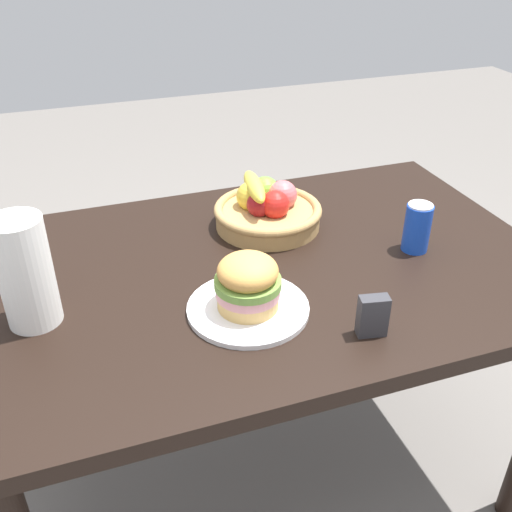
# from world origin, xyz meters

# --- Properties ---
(ground_plane) EXTENTS (8.00, 8.00, 0.00)m
(ground_plane) POSITION_xyz_m (0.00, 0.00, 0.00)
(ground_plane) COLOR slate
(dining_table) EXTENTS (1.40, 0.90, 0.75)m
(dining_table) POSITION_xyz_m (0.00, 0.00, 0.65)
(dining_table) COLOR black
(dining_table) RESTS_ON ground_plane
(plate) EXTENTS (0.26, 0.26, 0.01)m
(plate) POSITION_xyz_m (-0.10, -0.16, 0.76)
(plate) COLOR white
(plate) RESTS_ON dining_table
(sandwich) EXTENTS (0.14, 0.14, 0.12)m
(sandwich) POSITION_xyz_m (-0.10, -0.16, 0.82)
(sandwich) COLOR #DBAD60
(sandwich) RESTS_ON plate
(soda_can) EXTENTS (0.07, 0.07, 0.13)m
(soda_can) POSITION_xyz_m (0.38, -0.06, 0.81)
(soda_can) COLOR blue
(soda_can) RESTS_ON dining_table
(fruit_basket) EXTENTS (0.29, 0.29, 0.14)m
(fruit_basket) POSITION_xyz_m (0.07, 0.19, 0.80)
(fruit_basket) COLOR tan
(fruit_basket) RESTS_ON dining_table
(paper_towel_roll) EXTENTS (0.11, 0.11, 0.24)m
(paper_towel_roll) POSITION_xyz_m (-0.53, -0.05, 0.87)
(paper_towel_roll) COLOR white
(paper_towel_roll) RESTS_ON dining_table
(napkin_holder) EXTENTS (0.06, 0.04, 0.09)m
(napkin_holder) POSITION_xyz_m (0.12, -0.32, 0.80)
(napkin_holder) COLOR #333338
(napkin_holder) RESTS_ON dining_table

